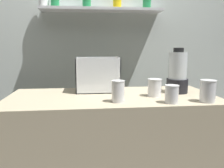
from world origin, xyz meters
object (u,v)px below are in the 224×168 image
Objects in this scene: juice_cup_orange_far_left at (118,92)px; juice_cup_carrot_middle at (172,95)px; blender_pitcher at (177,74)px; juice_cup_beet_left at (154,88)px; juice_cup_mango_right at (208,92)px; carrot_display_bin at (98,80)px.

juice_cup_orange_far_left is 0.32m from juice_cup_carrot_middle.
juice_cup_orange_far_left is at bearing -152.93° from blender_pitcher.
blender_pitcher is 0.24m from juice_cup_beet_left.
juice_cup_mango_right is (0.22, 0.00, 0.01)m from juice_cup_carrot_middle.
juice_cup_mango_right reaches higher than juice_cup_orange_far_left.
carrot_display_bin is 2.37× the size of juice_cup_mango_right.
blender_pitcher is at bearing -11.87° from carrot_display_bin.
juice_cup_beet_left is (0.26, 0.13, -0.01)m from juice_cup_orange_far_left.
juice_cup_mango_right reaches higher than juice_cup_carrot_middle.
blender_pitcher is 2.98× the size of juice_cup_carrot_middle.
juice_cup_carrot_middle is 0.81× the size of juice_cup_mango_right.
juice_cup_mango_right reaches higher than juice_cup_beet_left.
blender_pitcher is 0.35m from juice_cup_carrot_middle.
juice_cup_mango_right is at bearing -6.33° from juice_cup_orange_far_left.
juice_cup_mango_right is (0.27, -0.19, 0.00)m from juice_cup_beet_left.
juice_cup_mango_right is (0.53, -0.06, -0.00)m from juice_cup_orange_far_left.
carrot_display_bin reaches higher than juice_cup_orange_far_left.
juice_cup_carrot_middle is 0.23m from juice_cup_mango_right.
carrot_display_bin is at bearing 168.13° from blender_pitcher.
blender_pitcher is at bearing 103.80° from juice_cup_mango_right.
blender_pitcher is 0.31m from juice_cup_mango_right.
juice_cup_orange_far_left is 1.12× the size of juice_cup_beet_left.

